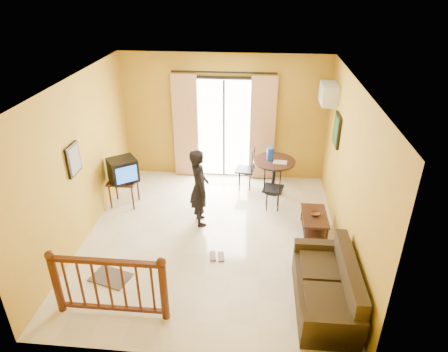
# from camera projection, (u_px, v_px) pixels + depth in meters

# --- Properties ---
(ground) EXTENTS (5.00, 5.00, 0.00)m
(ground) POSITION_uv_depth(u_px,v_px,m) (211.00, 237.00, 7.21)
(ground) COLOR beige
(ground) RESTS_ON ground
(room_shell) EXTENTS (5.00, 5.00, 5.00)m
(room_shell) POSITION_uv_depth(u_px,v_px,m) (210.00, 151.00, 6.42)
(room_shell) COLOR white
(room_shell) RESTS_ON ground
(balcony_door) EXTENTS (2.25, 0.14, 2.46)m
(balcony_door) POSITION_uv_depth(u_px,v_px,m) (224.00, 128.00, 8.81)
(balcony_door) COLOR black
(balcony_door) RESTS_ON ground
(tv_table) EXTENTS (0.55, 0.46, 0.56)m
(tv_table) POSITION_uv_depth(u_px,v_px,m) (123.00, 184.00, 8.01)
(tv_table) COLOR black
(tv_table) RESTS_ON ground
(television) EXTENTS (0.69, 0.68, 0.46)m
(television) POSITION_uv_depth(u_px,v_px,m) (123.00, 170.00, 7.87)
(television) COLOR black
(television) RESTS_ON tv_table
(picture_left) EXTENTS (0.05, 0.42, 0.52)m
(picture_left) POSITION_uv_depth(u_px,v_px,m) (74.00, 160.00, 6.50)
(picture_left) COLOR black
(picture_left) RESTS_ON room_shell
(dining_table) EXTENTS (0.89, 0.89, 0.74)m
(dining_table) POSITION_uv_depth(u_px,v_px,m) (274.00, 167.00, 8.44)
(dining_table) COLOR black
(dining_table) RESTS_ON ground
(water_jug) EXTENTS (0.14, 0.14, 0.27)m
(water_jug) POSITION_uv_depth(u_px,v_px,m) (270.00, 154.00, 8.34)
(water_jug) COLOR #1238B1
(water_jug) RESTS_ON dining_table
(serving_tray) EXTENTS (0.30, 0.21, 0.02)m
(serving_tray) POSITION_uv_depth(u_px,v_px,m) (280.00, 162.00, 8.27)
(serving_tray) COLOR beige
(serving_tray) RESTS_ON dining_table
(dining_chairs) EXTENTS (1.05, 1.24, 0.95)m
(dining_chairs) POSITION_uv_depth(u_px,v_px,m) (258.00, 198.00, 8.46)
(dining_chairs) COLOR black
(dining_chairs) RESTS_ON ground
(air_conditioner) EXTENTS (0.31, 0.60, 0.40)m
(air_conditioner) POSITION_uv_depth(u_px,v_px,m) (328.00, 94.00, 7.76)
(air_conditioner) COLOR silver
(air_conditioner) RESTS_ON room_shell
(botanical_print) EXTENTS (0.05, 0.50, 0.60)m
(botanical_print) POSITION_uv_depth(u_px,v_px,m) (337.00, 130.00, 7.41)
(botanical_print) COLOR black
(botanical_print) RESTS_ON room_shell
(coffee_table) EXTENTS (0.44, 0.80, 0.36)m
(coffee_table) POSITION_uv_depth(u_px,v_px,m) (314.00, 220.00, 7.27)
(coffee_table) COLOR black
(coffee_table) RESTS_ON ground
(bowl) EXTENTS (0.20, 0.20, 0.05)m
(bowl) POSITION_uv_depth(u_px,v_px,m) (315.00, 214.00, 7.20)
(bowl) COLOR #542D1C
(bowl) RESTS_ON coffee_table
(sofa) EXTENTS (0.79, 1.69, 0.81)m
(sofa) POSITION_uv_depth(u_px,v_px,m) (329.00, 290.00, 5.61)
(sofa) COLOR #312513
(sofa) RESTS_ON ground
(standing_person) EXTENTS (0.52, 0.64, 1.50)m
(standing_person) POSITION_uv_depth(u_px,v_px,m) (199.00, 188.00, 7.31)
(standing_person) COLOR black
(standing_person) RESTS_ON ground
(stair_balustrade) EXTENTS (1.63, 0.13, 1.04)m
(stair_balustrade) POSITION_uv_depth(u_px,v_px,m) (109.00, 283.00, 5.37)
(stair_balustrade) COLOR #471E0F
(stair_balustrade) RESTS_ON ground
(doormat) EXTENTS (0.69, 0.55, 0.02)m
(doormat) POSITION_uv_depth(u_px,v_px,m) (111.00, 277.00, 6.26)
(doormat) COLOR #4E443F
(doormat) RESTS_ON ground
(sandals) EXTENTS (0.28, 0.26, 0.03)m
(sandals) POSITION_uv_depth(u_px,v_px,m) (217.00, 256.00, 6.71)
(sandals) COLOR #542D1C
(sandals) RESTS_ON ground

